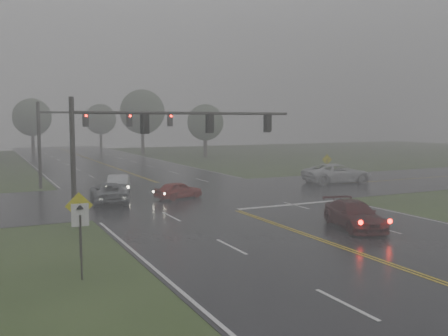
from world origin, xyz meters
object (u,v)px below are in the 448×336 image
car_grey (109,203)px  signal_gantry_far (88,128)px  sedan_silver (119,193)px  pickup_white (337,183)px  signal_gantry_near (149,134)px  sedan_maroon (354,228)px  sedan_red (179,199)px

car_grey → signal_gantry_far: (0.57, 9.84, 5.17)m
sedan_silver → pickup_white: (19.71, -2.67, 0.00)m
pickup_white → signal_gantry_near: size_ratio=0.47×
car_grey → signal_gantry_far: 11.13m
car_grey → pickup_white: (21.58, 1.66, 0.00)m
car_grey → pickup_white: pickup_white is taller
sedan_maroon → signal_gantry_near: 12.58m
sedan_silver → car_grey: bearing=85.0°
sedan_silver → car_grey: sedan_silver is taller
sedan_maroon → pickup_white: 19.76m
pickup_white → sedan_red: bearing=105.2°
sedan_red → sedan_maroon: bearing=-177.0°
sedan_red → sedan_silver: 5.84m
signal_gantry_far → signal_gantry_near: bearing=-89.3°
pickup_white → signal_gantry_far: bearing=76.2°
sedan_maroon → sedan_red: bearing=124.8°
car_grey → signal_gantry_near: signal_gantry_near is taller
sedan_silver → sedan_red: bearing=141.5°
sedan_red → car_grey: 5.09m
sedan_maroon → car_grey: 17.39m
car_grey → sedan_silver: bearing=-106.7°
car_grey → pickup_white: size_ratio=0.79×
signal_gantry_near → signal_gantry_far: bearing=90.7°
sedan_silver → signal_gantry_far: signal_gantry_far is taller
sedan_red → sedan_silver: bearing=16.6°
sedan_maroon → sedan_red: sedan_maroon is taller
pickup_white → signal_gantry_far: signal_gantry_far is taller
car_grey → signal_gantry_far: signal_gantry_far is taller
pickup_white → signal_gantry_near: signal_gantry_near is taller
car_grey → signal_gantry_far: size_ratio=0.38×
pickup_white → signal_gantry_near: (-20.81, -8.88, 4.99)m
signal_gantry_near → sedan_silver: bearing=84.6°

